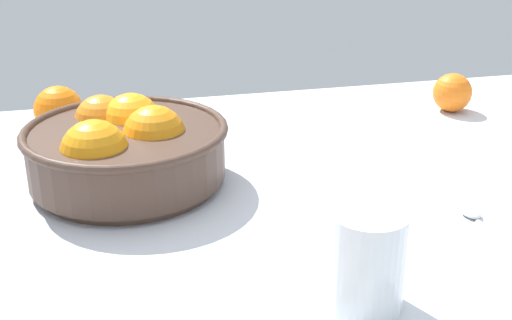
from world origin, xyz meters
TOP-DOWN VIEW (x-y plane):
  - ground_plane at (0.00, 0.00)cm, footprint 149.50×98.71cm
  - fruit_bowl at (-17.78, 12.72)cm, footprint 27.76×27.76cm
  - juice_glass at (3.30, -21.53)cm, footprint 7.58×7.58cm
  - loose_orange_1 at (41.27, 30.76)cm, footprint 6.94×6.94cm
  - loose_orange_2 at (-27.36, 35.44)cm, footprint 8.02×8.02cm
  - spoon at (23.59, -9.79)cm, footprint 2.31×13.54cm

SIDE VIEW (x-z plane):
  - ground_plane at x=0.00cm, z-range -3.00..0.00cm
  - spoon at x=23.59cm, z-range -0.06..0.94cm
  - loose_orange_1 at x=41.27cm, z-range 0.00..6.94cm
  - loose_orange_2 at x=-27.36cm, z-range 0.00..8.02cm
  - juice_glass at x=3.30cm, z-range -0.72..9.55cm
  - fruit_bowl at x=-17.78cm, z-range -0.43..11.02cm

